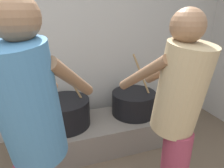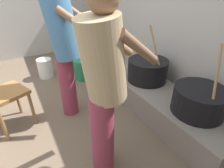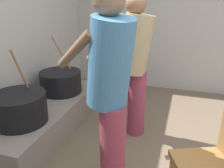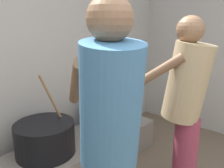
% 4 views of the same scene
% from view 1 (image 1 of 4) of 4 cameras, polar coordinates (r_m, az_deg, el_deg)
% --- Properties ---
extents(block_enclosure_rear, '(5.42, 0.20, 2.12)m').
position_cam_1_polar(block_enclosure_rear, '(2.51, -21.91, 8.10)').
color(block_enclosure_rear, '#ADA8A0').
rests_on(block_enclosure_rear, ground_plane).
extents(hearth_ledge, '(1.83, 0.60, 0.33)m').
position_cam_1_polar(hearth_ledge, '(2.44, -2.69, -13.67)').
color(hearth_ledge, slate).
rests_on(hearth_ledge, ground_plane).
extents(cooking_pot_main, '(0.54, 0.54, 0.75)m').
position_cam_1_polar(cooking_pot_main, '(2.26, -13.35, -7.97)').
color(cooking_pot_main, black).
rests_on(cooking_pot_main, hearth_ledge).
extents(cooking_pot_secondary, '(0.53, 0.53, 0.73)m').
position_cam_1_polar(cooking_pot_secondary, '(2.45, 6.26, -5.38)').
color(cooking_pot_secondary, black).
rests_on(cooking_pot_secondary, hearth_ledge).
extents(cook_in_tan_shirt, '(0.47, 0.71, 1.56)m').
position_cam_1_polar(cook_in_tan_shirt, '(1.42, 18.33, -7.76)').
color(cook_in_tan_shirt, '#8C3347').
rests_on(cook_in_tan_shirt, ground_plane).
extents(cook_in_blue_shirt, '(0.64, 0.73, 1.61)m').
position_cam_1_polar(cook_in_blue_shirt, '(1.14, -21.68, -13.35)').
color(cook_in_blue_shirt, '#8C3347').
rests_on(cook_in_blue_shirt, ground_plane).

